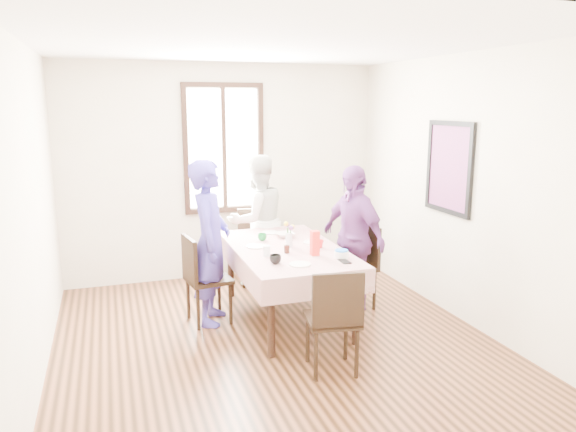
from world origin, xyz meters
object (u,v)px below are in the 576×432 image
object	(u,v)px
chair_left	(208,279)
chair_near	(332,319)
chair_right	(353,267)
person_far	(256,220)
dining_table	(286,283)
person_left	(209,243)
chair_far	(256,247)
person_right	(352,238)

from	to	relation	value
chair_left	chair_near	distance (m)	1.57
chair_right	person_far	xyz separation A→B (m)	(-0.78, 1.12, 0.35)
person_far	chair_left	bearing A→B (deg)	37.13
dining_table	person_left	bearing A→B (deg)	167.91
chair_far	person_right	bearing A→B (deg)	133.11
dining_table	person_far	xyz separation A→B (m)	(0.00, 1.18, 0.43)
chair_near	person_left	xyz separation A→B (m)	(-0.76, 1.36, 0.38)
chair_right	chair_near	distance (m)	1.48
dining_table	chair_right	size ratio (longest dim) A/B	1.92
chair_left	chair_right	distance (m)	1.57
chair_near	person_left	size ratio (longest dim) A/B	0.54
person_left	person_far	size ratio (longest dim) A/B	1.04
person_right	chair_left	bearing A→B (deg)	-109.68
chair_right	dining_table	bearing A→B (deg)	84.81
person_far	chair_near	bearing A→B (deg)	74.84
chair_far	person_right	world-z (taller)	person_right
chair_far	person_far	bearing A→B (deg)	99.42
chair_far	chair_near	world-z (taller)	same
dining_table	chair_left	xyz separation A→B (m)	(-0.78, 0.16, 0.08)
chair_left	chair_near	world-z (taller)	same
chair_near	person_far	distance (m)	2.40
chair_right	person_left	world-z (taller)	person_left
chair_far	chair_near	bearing A→B (deg)	99.42
chair_left	person_left	xyz separation A→B (m)	(0.02, 0.00, 0.38)
person_far	person_left	bearing A→B (deg)	37.87
person_left	chair_right	bearing A→B (deg)	-75.41
dining_table	chair_far	world-z (taller)	chair_far
person_right	chair_right	bearing A→B (deg)	74.35
chair_near	person_far	bearing A→B (deg)	99.39
dining_table	chair_left	world-z (taller)	chair_left
chair_far	chair_near	xyz separation A→B (m)	(0.00, -2.40, 0.00)
chair_far	chair_right	bearing A→B (deg)	133.82
dining_table	chair_far	size ratio (longest dim) A/B	1.92
person_far	chair_far	bearing A→B (deg)	-105.16
chair_left	chair_right	world-z (taller)	same
chair_left	person_far	distance (m)	1.33
dining_table	chair_near	size ratio (longest dim) A/B	1.92
dining_table	chair_right	xyz separation A→B (m)	(0.78, 0.05, 0.08)
chair_right	chair_far	world-z (taller)	same
dining_table	chair_far	distance (m)	1.20
chair_left	person_left	size ratio (longest dim) A/B	0.54
dining_table	person_far	distance (m)	1.25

